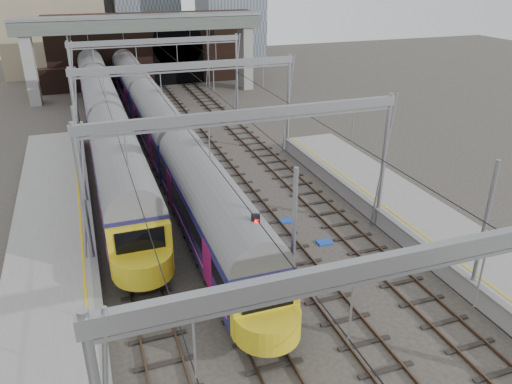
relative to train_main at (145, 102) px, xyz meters
name	(u,v)px	position (x,y,z in m)	size (l,w,h in m)	color
ground	(310,340)	(2.00, -32.66, -2.52)	(160.00, 160.00, 0.00)	#38332D
platform_left	(49,347)	(-8.18, -30.16, -1.96)	(4.32, 55.00, 1.12)	gray
tracks	(215,197)	(2.00, -17.66, -2.49)	(14.40, 80.00, 0.22)	#4C3828
overhead_line	(189,81)	(2.00, -11.17, 4.05)	(16.80, 80.00, 8.00)	gray
retaining_wall	(149,51)	(3.40, 19.27, 1.82)	(28.00, 2.75, 9.00)	black
overbridge	(142,33)	(2.00, 13.34, 4.75)	(28.00, 3.00, 9.25)	gray
train_main	(145,102)	(0.00, 0.00, 0.00)	(2.85, 65.76, 4.88)	black
train_second	(96,87)	(-4.00, 7.97, 0.11)	(3.03, 69.96, 5.13)	black
signal_near_left	(233,252)	(-0.38, -29.64, 0.48)	(0.36, 0.46, 4.74)	black
signal_near_centre	(255,254)	(0.34, -30.41, 0.70)	(0.40, 0.48, 5.14)	black
equip_cover_a	(263,341)	(0.10, -32.12, -2.46)	(0.97, 0.68, 0.11)	#1842B4
equip_cover_b	(286,221)	(5.13, -22.52, -2.46)	(0.87, 0.62, 0.10)	#1842B4
equip_cover_c	(324,242)	(6.18, -25.66, -2.47)	(0.84, 0.59, 0.10)	#1842B4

